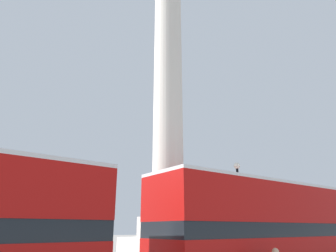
{
  "coord_description": "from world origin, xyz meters",
  "views": [
    {
      "loc": [
        -9.44,
        -12.79,
        2.38
      ],
      "look_at": [
        0.0,
        0.0,
        7.84
      ],
      "focal_mm": 32.0,
      "sensor_mm": 36.0,
      "label": 1
    }
  ],
  "objects_px": {
    "street_lamp": "(241,216)",
    "bus_b": "(266,228)",
    "monument_column": "(168,155)",
    "equestrian_statue": "(249,236)"
  },
  "relations": [
    {
      "from": "bus_b",
      "to": "street_lamp",
      "type": "relative_size",
      "value": 1.87
    },
    {
      "from": "bus_b",
      "to": "equestrian_statue",
      "type": "distance_m",
      "value": 11.34
    },
    {
      "from": "equestrian_statue",
      "to": "street_lamp",
      "type": "bearing_deg",
      "value": -123.67
    },
    {
      "from": "street_lamp",
      "to": "bus_b",
      "type": "bearing_deg",
      "value": -121.16
    },
    {
      "from": "monument_column",
      "to": "street_lamp",
      "type": "bearing_deg",
      "value": -22.88
    },
    {
      "from": "monument_column",
      "to": "equestrian_statue",
      "type": "xyz_separation_m",
      "value": [
        10.38,
        3.39,
        -4.34
      ]
    },
    {
      "from": "equestrian_statue",
      "to": "bus_b",
      "type": "bearing_deg",
      "value": -117.56
    },
    {
      "from": "bus_b",
      "to": "street_lamp",
      "type": "xyz_separation_m",
      "value": [
        1.66,
        2.74,
        0.64
      ]
    },
    {
      "from": "bus_b",
      "to": "street_lamp",
      "type": "distance_m",
      "value": 3.26
    },
    {
      "from": "monument_column",
      "to": "street_lamp",
      "type": "distance_m",
      "value": 5.1
    }
  ]
}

